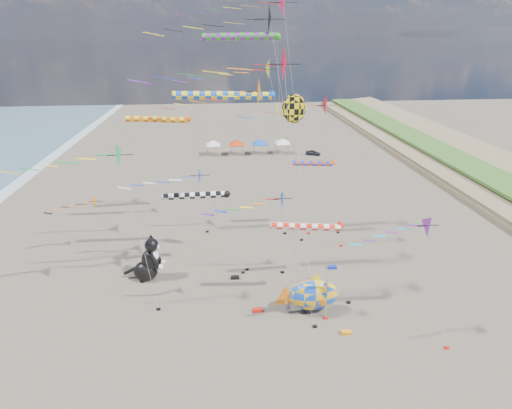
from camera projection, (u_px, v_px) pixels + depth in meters
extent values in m
plane|color=brown|center=(292.00, 364.00, 31.43)|extent=(260.00, 260.00, 0.00)
cone|color=#063AD1|center=(292.00, 200.00, 30.33)|extent=(1.51, 1.61, 1.66)
cylinder|color=#B2B2B2|center=(304.00, 269.00, 32.87)|extent=(2.49, 0.02, 12.33)
cube|color=black|center=(315.00, 326.00, 35.36)|extent=(0.36, 0.24, 0.20)
cone|color=orange|center=(274.00, 90.00, 29.76)|extent=(2.20, 2.36, 2.43)
cylinder|color=#B2B2B2|center=(293.00, 212.00, 33.87)|extent=(3.73, 0.02, 20.10)
cube|color=black|center=(309.00, 306.00, 37.95)|extent=(0.36, 0.24, 0.20)
cone|color=#7A1E92|center=(444.00, 231.00, 28.45)|extent=(1.78, 1.90, 1.96)
cylinder|color=#B2B2B2|center=(445.00, 294.00, 30.72)|extent=(2.42, 0.02, 11.03)
cube|color=black|center=(447.00, 348.00, 32.96)|extent=(0.36, 0.24, 0.20)
cone|color=black|center=(283.00, 18.00, 32.26)|extent=(2.63, 2.82, 2.90)
cylinder|color=#B2B2B2|center=(299.00, 166.00, 37.38)|extent=(3.72, 0.02, 25.18)
cube|color=black|center=(311.00, 278.00, 42.45)|extent=(0.36, 0.24, 0.20)
cone|color=#182CCB|center=(213.00, 177.00, 39.34)|extent=(2.03, 2.17, 2.24)
cylinder|color=#B2B2B2|center=(231.00, 226.00, 41.66)|extent=(3.32, 0.02, 11.04)
cube|color=black|center=(247.00, 269.00, 43.93)|extent=(0.36, 0.24, 0.20)
cone|color=#1F9C53|center=(121.00, 155.00, 31.55)|extent=(2.12, 2.27, 2.34)
cylinder|color=#B2B2B2|center=(141.00, 239.00, 34.60)|extent=(1.54, 0.02, 15.16)
cube|color=black|center=(158.00, 309.00, 37.61)|extent=(0.36, 0.24, 0.20)
cone|color=#EF0124|center=(286.00, 63.00, 29.52)|extent=(2.59, 2.77, 2.86)
cylinder|color=#B2B2B2|center=(293.00, 200.00, 33.92)|extent=(1.91, 0.02, 21.97)
cube|color=black|center=(299.00, 304.00, 38.29)|extent=(0.36, 0.24, 0.20)
cone|color=orange|center=(113.00, 198.00, 44.97)|extent=(1.62, 1.73, 1.79)
cylinder|color=#B2B2B2|center=(135.00, 225.00, 46.52)|extent=(3.85, 0.02, 7.01)
cube|color=black|center=(154.00, 249.00, 48.03)|extent=(0.36, 0.24, 0.20)
cone|color=#E02056|center=(292.00, 2.00, 41.12)|extent=(2.97, 3.18, 3.28)
cylinder|color=#B2B2B2|center=(301.00, 132.00, 46.57)|extent=(3.18, 0.02, 27.00)
cube|color=black|center=(309.00, 233.00, 51.98)|extent=(0.36, 0.24, 0.20)
cone|color=#C4DE1F|center=(274.00, 69.00, 41.88)|extent=(2.17, 2.33, 2.40)
cylinder|color=#B2B2B2|center=(289.00, 163.00, 46.10)|extent=(3.93, 0.02, 20.57)
cube|color=black|center=(301.00, 240.00, 50.28)|extent=(0.36, 0.24, 0.20)
cone|color=red|center=(338.00, 104.00, 42.03)|extent=(2.20, 2.36, 2.43)
cylinder|color=#B2B2B2|center=(340.00, 180.00, 45.50)|extent=(1.83, 0.02, 17.20)
cube|color=black|center=(341.00, 245.00, 48.92)|extent=(0.36, 0.24, 0.20)
cylinder|color=#DE470F|center=(312.00, 163.00, 48.06)|extent=(4.93, 0.63, 0.63)
sphere|color=#DE470F|center=(332.00, 163.00, 48.29)|extent=(0.66, 0.66, 0.66)
cylinder|color=#B2B2B2|center=(335.00, 199.00, 50.25)|extent=(1.52, 0.02, 9.64)
cube|color=black|center=(338.00, 232.00, 52.17)|extent=(0.36, 0.24, 0.20)
cylinder|color=#E65113|center=(157.00, 119.00, 46.11)|extent=(7.06, 0.69, 0.69)
sphere|color=#E65113|center=(188.00, 119.00, 46.43)|extent=(0.72, 0.72, 0.72)
cylinder|color=#B2B2B2|center=(198.00, 179.00, 49.43)|extent=(1.52, 0.02, 14.90)
cube|color=black|center=(207.00, 232.00, 52.38)|extent=(0.36, 0.24, 0.20)
cylinder|color=black|center=(195.00, 195.00, 39.35)|extent=(6.25, 0.70, 0.70)
sphere|color=black|center=(227.00, 194.00, 39.63)|extent=(0.73, 0.73, 0.73)
cylinder|color=#B2B2B2|center=(235.00, 235.00, 41.53)|extent=(1.52, 0.02, 9.34)
cube|color=black|center=(243.00, 272.00, 43.39)|extent=(0.36, 0.24, 0.20)
cylinder|color=blue|center=(223.00, 95.00, 35.51)|extent=(8.76, 0.74, 0.74)
sphere|color=blue|center=(271.00, 95.00, 35.91)|extent=(0.78, 0.78, 0.78)
cylinder|color=#B2B2B2|center=(277.00, 192.00, 39.70)|extent=(1.52, 0.02, 18.95)
cube|color=black|center=(282.00, 272.00, 43.45)|extent=(0.36, 0.24, 0.20)
cylinder|color=red|center=(306.00, 227.00, 34.81)|extent=(6.25, 0.62, 0.62)
sphere|color=red|center=(341.00, 225.00, 35.10)|extent=(0.65, 0.65, 0.65)
cylinder|color=#B2B2B2|center=(345.00, 266.00, 36.84)|extent=(1.52, 0.02, 8.51)
cube|color=black|center=(348.00, 302.00, 38.54)|extent=(0.36, 0.24, 0.20)
cylinder|color=#22971B|center=(240.00, 37.00, 42.14)|extent=(7.99, 0.79, 0.79)
sphere|color=#22971B|center=(277.00, 37.00, 42.51)|extent=(0.83, 0.83, 0.83)
cylinder|color=#B2B2B2|center=(281.00, 145.00, 47.24)|extent=(1.52, 0.02, 23.74)
cube|color=black|center=(285.00, 233.00, 51.93)|extent=(0.36, 0.24, 0.20)
ellipsoid|color=yellow|center=(294.00, 109.00, 36.17)|extent=(2.20, 0.40, 2.64)
cone|color=yellow|center=(278.00, 109.00, 36.04)|extent=(0.12, 1.80, 1.80)
cylinder|color=#B2B2B2|center=(303.00, 203.00, 38.83)|extent=(2.03, 2.03, 17.73)
cube|color=black|center=(310.00, 284.00, 41.45)|extent=(0.36, 0.24, 0.20)
ellipsoid|color=blue|center=(314.00, 295.00, 36.51)|extent=(4.79, 2.20, 3.11)
cone|color=orange|center=(284.00, 297.00, 36.27)|extent=(2.28, 0.29, 2.28)
cone|color=yellow|center=(317.00, 280.00, 35.92)|extent=(1.66, 0.22, 1.66)
cylinder|color=#B2B2B2|center=(326.00, 309.00, 36.65)|extent=(0.29, 1.04, 1.49)
cube|color=red|center=(326.00, 318.00, 36.43)|extent=(0.36, 0.24, 0.20)
imported|color=gray|center=(288.00, 305.00, 36.89)|extent=(0.76, 0.66, 1.76)
imported|color=#1E7A27|center=(305.00, 305.00, 37.38)|extent=(0.71, 0.62, 1.26)
imported|color=#2C30A9|center=(305.00, 308.00, 37.10)|extent=(0.63, 0.53, 1.01)
cube|color=#1224BA|center=(332.00, 267.00, 44.26)|extent=(0.90, 0.44, 0.30)
cube|color=orange|center=(346.00, 332.00, 34.57)|extent=(0.90, 0.44, 0.30)
cube|color=black|center=(235.00, 277.00, 42.40)|extent=(0.90, 0.44, 0.30)
cube|color=red|center=(258.00, 310.00, 37.37)|extent=(0.90, 0.44, 0.30)
cube|color=silver|center=(213.00, 145.00, 84.90)|extent=(3.00, 3.00, 0.15)
pyramid|color=silver|center=(213.00, 140.00, 84.49)|extent=(4.20, 4.20, 1.00)
cylinder|color=#999999|center=(207.00, 152.00, 84.04)|extent=(0.08, 0.08, 2.20)
cylinder|color=#999999|center=(220.00, 152.00, 84.28)|extent=(0.08, 0.08, 2.20)
cylinder|color=#999999|center=(208.00, 149.00, 86.42)|extent=(0.08, 0.08, 2.20)
cylinder|color=#999999|center=(220.00, 149.00, 86.66)|extent=(0.08, 0.08, 2.20)
cube|color=red|center=(237.00, 144.00, 85.36)|extent=(3.00, 3.00, 0.15)
pyramid|color=red|center=(237.00, 140.00, 84.94)|extent=(4.20, 4.20, 1.00)
cylinder|color=#999999|center=(231.00, 151.00, 84.50)|extent=(0.08, 0.08, 2.20)
cylinder|color=#999999|center=(243.00, 151.00, 84.74)|extent=(0.08, 0.08, 2.20)
cylinder|color=#999999|center=(231.00, 148.00, 86.88)|extent=(0.08, 0.08, 2.20)
cylinder|color=#999999|center=(242.00, 148.00, 87.12)|extent=(0.08, 0.08, 2.20)
cube|color=blue|center=(260.00, 144.00, 85.81)|extent=(3.00, 3.00, 0.15)
pyramid|color=blue|center=(260.00, 139.00, 85.40)|extent=(4.20, 4.20, 1.00)
cylinder|color=#999999|center=(255.00, 151.00, 84.95)|extent=(0.08, 0.08, 2.20)
cylinder|color=#999999|center=(267.00, 150.00, 85.19)|extent=(0.08, 0.08, 2.20)
cylinder|color=#999999|center=(253.00, 148.00, 87.33)|extent=(0.08, 0.08, 2.20)
cylinder|color=#999999|center=(265.00, 147.00, 87.57)|extent=(0.08, 0.08, 2.20)
cube|color=white|center=(283.00, 143.00, 86.27)|extent=(3.00, 3.00, 0.15)
pyramid|color=white|center=(283.00, 138.00, 85.85)|extent=(4.20, 4.20, 1.00)
cylinder|color=#999999|center=(278.00, 150.00, 85.41)|extent=(0.08, 0.08, 2.20)
cylinder|color=#999999|center=(290.00, 150.00, 85.65)|extent=(0.08, 0.08, 2.20)
cylinder|color=#999999|center=(276.00, 147.00, 87.79)|extent=(0.08, 0.08, 2.20)
cylinder|color=#999999|center=(288.00, 147.00, 88.03)|extent=(0.08, 0.08, 2.20)
imported|color=#26262D|center=(313.00, 153.00, 85.68)|extent=(3.44, 2.49, 1.09)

